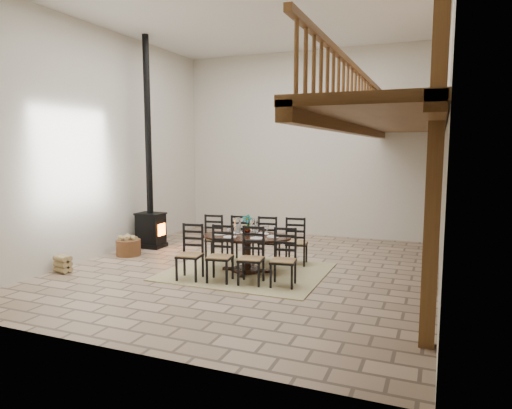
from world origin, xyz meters
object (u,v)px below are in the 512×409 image
at_px(wood_stove, 150,201).
at_px(log_basket, 128,247).
at_px(dining_table, 246,254).
at_px(log_stack, 63,264).

distance_m(wood_stove, log_basket, 1.31).
distance_m(dining_table, log_stack, 3.56).
height_order(wood_stove, log_stack, wood_stove).
height_order(dining_table, log_stack, dining_table).
xyz_separation_m(dining_table, log_basket, (-3.01, 0.29, -0.17)).
height_order(dining_table, log_basket, dining_table).
distance_m(dining_table, wood_stove, 3.36).
bearing_deg(log_stack, log_basket, 80.63).
xyz_separation_m(log_basket, log_stack, (-0.27, -1.65, -0.03)).
relative_size(wood_stove, log_stack, 14.07).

